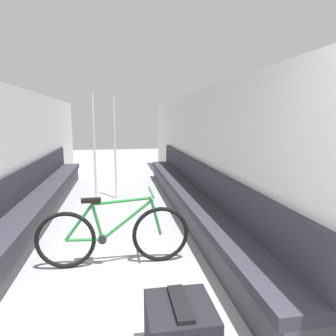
% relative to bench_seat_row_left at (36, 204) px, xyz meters
% --- Properties ---
extents(wall_left, '(0.10, 11.13, 2.07)m').
position_rel_bench_seat_row_left_xyz_m(wall_left, '(-0.24, -0.11, 0.75)').
color(wall_left, silver).
rests_on(wall_left, ground).
extents(wall_right, '(0.10, 11.13, 2.07)m').
position_rel_bench_seat_row_left_xyz_m(wall_right, '(2.70, -0.11, 0.75)').
color(wall_right, silver).
rests_on(wall_right, ground).
extents(bench_seat_row_left, '(0.45, 6.58, 0.87)m').
position_rel_bench_seat_row_left_xyz_m(bench_seat_row_left, '(0.00, 0.00, 0.00)').
color(bench_seat_row_left, '#3D3D42').
rests_on(bench_seat_row_left, ground).
extents(bench_seat_row_right, '(0.45, 6.58, 0.87)m').
position_rel_bench_seat_row_left_xyz_m(bench_seat_row_right, '(2.45, 0.00, 0.00)').
color(bench_seat_row_right, '#3D3D42').
rests_on(bench_seat_row_right, ground).
extents(bicycle, '(1.65, 0.46, 0.82)m').
position_rel_bench_seat_row_left_xyz_m(bicycle, '(1.21, -1.62, 0.06)').
color(bicycle, black).
rests_on(bicycle, ground).
extents(grab_pole_near, '(0.08, 0.08, 2.05)m').
position_rel_bench_seat_row_left_xyz_m(grab_pole_near, '(0.85, 0.83, 0.71)').
color(grab_pole_near, gray).
rests_on(grab_pole_near, ground).
extents(grab_pole_far, '(0.08, 0.08, 2.05)m').
position_rel_bench_seat_row_left_xyz_m(grab_pole_far, '(1.22, 1.21, 0.71)').
color(grab_pole_far, gray).
rests_on(grab_pole_far, ground).
extents(luggage_bag, '(0.43, 0.45, 0.45)m').
position_rel_bench_seat_row_left_xyz_m(luggage_bag, '(1.64, -3.06, -0.07)').
color(luggage_bag, black).
rests_on(luggage_bag, ground).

